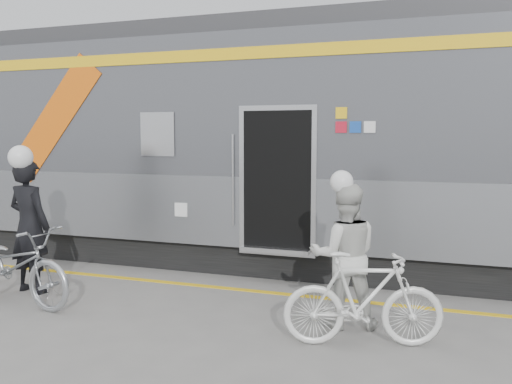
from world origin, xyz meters
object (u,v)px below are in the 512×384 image
at_px(man, 29,226).
at_px(bicycle_right, 363,299).
at_px(woman, 345,256).
at_px(bicycle_left, 13,265).

relative_size(man, bicycle_right, 1.13).
height_order(woman, bicycle_right, woman).
xyz_separation_m(man, woman, (4.47, 0.08, -0.12)).
xyz_separation_m(bicycle_left, woman, (4.27, 0.63, 0.31)).
height_order(man, woman, man).
distance_m(man, woman, 4.47).
bearing_deg(bicycle_right, bicycle_left, 74.64).
distance_m(man, bicycle_right, 4.82).
bearing_deg(man, bicycle_left, 117.59).
relative_size(man, woman, 1.14).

